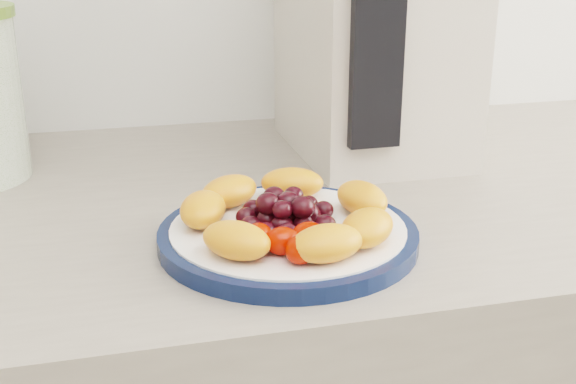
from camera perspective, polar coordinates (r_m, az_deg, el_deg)
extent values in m
cylinder|color=#0D1B3D|center=(0.65, 0.00, -3.50)|extent=(0.23, 0.23, 0.01)
cylinder|color=white|center=(0.65, 0.00, -3.42)|extent=(0.21, 0.21, 0.02)
cube|color=beige|center=(0.91, 6.72, 13.24)|extent=(0.19, 0.26, 0.33)
cube|color=black|center=(0.77, 7.06, 12.33)|extent=(0.06, 0.02, 0.24)
ellipsoid|color=orange|center=(0.68, 5.87, -0.49)|extent=(0.05, 0.07, 0.03)
ellipsoid|color=orange|center=(0.72, 0.34, 0.74)|extent=(0.07, 0.06, 0.03)
ellipsoid|color=orange|center=(0.69, -4.66, 0.06)|extent=(0.07, 0.07, 0.03)
ellipsoid|color=orange|center=(0.65, -6.74, -1.36)|extent=(0.06, 0.07, 0.03)
ellipsoid|color=orange|center=(0.59, -4.10, -3.82)|extent=(0.07, 0.07, 0.03)
ellipsoid|color=orange|center=(0.58, 3.08, -4.06)|extent=(0.07, 0.05, 0.03)
ellipsoid|color=orange|center=(0.61, 6.26, -2.81)|extent=(0.07, 0.07, 0.03)
ellipsoid|color=black|center=(0.65, 0.00, -1.90)|extent=(0.02, 0.02, 0.02)
ellipsoid|color=black|center=(0.65, 1.65, -1.76)|extent=(0.02, 0.02, 0.02)
ellipsoid|color=black|center=(0.66, 0.46, -1.32)|extent=(0.02, 0.02, 0.02)
ellipsoid|color=black|center=(0.66, -1.16, -1.53)|extent=(0.02, 0.02, 0.02)
ellipsoid|color=black|center=(0.64, -1.67, -2.17)|extent=(0.02, 0.02, 0.02)
ellipsoid|color=black|center=(0.63, -0.48, -2.63)|extent=(0.02, 0.02, 0.02)
ellipsoid|color=black|center=(0.63, 1.21, -2.52)|extent=(0.02, 0.02, 0.02)
ellipsoid|color=black|center=(0.66, 2.83, -1.44)|extent=(0.02, 0.02, 0.02)
ellipsoid|color=black|center=(0.68, 1.63, -1.00)|extent=(0.02, 0.02, 0.02)
ellipsoid|color=black|center=(0.68, 0.05, -0.83)|extent=(0.02, 0.02, 0.02)
ellipsoid|color=black|center=(0.68, -1.54, -0.88)|extent=(0.02, 0.02, 0.02)
ellipsoid|color=black|center=(0.66, -2.77, -1.38)|extent=(0.02, 0.02, 0.02)
ellipsoid|color=black|center=(0.65, -3.32, -1.99)|extent=(0.02, 0.02, 0.02)
ellipsoid|color=black|center=(0.63, -2.98, -2.66)|extent=(0.02, 0.02, 0.02)
ellipsoid|color=black|center=(0.62, -1.79, -3.16)|extent=(0.02, 0.02, 0.02)
ellipsoid|color=black|center=(0.61, -0.06, -3.30)|extent=(0.02, 0.02, 0.02)
ellipsoid|color=black|center=(0.62, 1.70, -3.13)|extent=(0.02, 0.02, 0.02)
ellipsoid|color=black|center=(0.63, 2.93, -2.63)|extent=(0.02, 0.02, 0.02)
ellipsoid|color=black|center=(0.64, 0.00, -0.80)|extent=(0.02, 0.02, 0.02)
ellipsoid|color=black|center=(0.66, 0.44, -0.29)|extent=(0.02, 0.02, 0.02)
ellipsoid|color=black|center=(0.65, -1.11, -0.40)|extent=(0.02, 0.02, 0.02)
ellipsoid|color=black|center=(0.64, -1.59, -0.94)|extent=(0.02, 0.02, 0.02)
ellipsoid|color=black|center=(0.62, -0.46, -1.41)|extent=(0.02, 0.02, 0.02)
ellipsoid|color=black|center=(0.63, 1.16, -1.22)|extent=(0.02, 0.02, 0.02)
ellipsoid|color=red|center=(0.59, -0.46, -3.88)|extent=(0.03, 0.03, 0.02)
ellipsoid|color=red|center=(0.60, 1.59, -3.46)|extent=(0.04, 0.03, 0.02)
ellipsoid|color=red|center=(0.58, 1.06, -4.55)|extent=(0.04, 0.04, 0.02)
ellipsoid|color=red|center=(0.60, -2.43, -3.57)|extent=(0.04, 0.04, 0.02)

